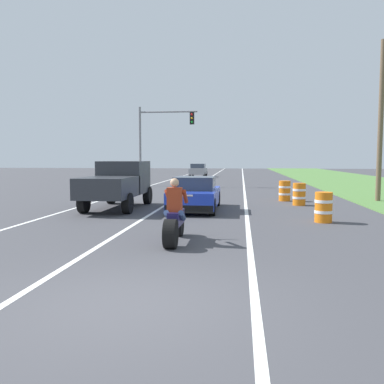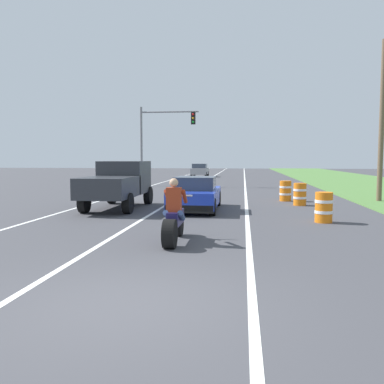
{
  "view_description": "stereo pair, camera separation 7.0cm",
  "coord_description": "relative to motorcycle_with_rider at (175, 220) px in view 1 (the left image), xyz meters",
  "views": [
    {
      "loc": [
        1.58,
        -5.54,
        2.1
      ],
      "look_at": [
        -0.02,
        7.7,
        1.0
      ],
      "focal_mm": 38.07,
      "sensor_mm": 36.0,
      "label": 1
    },
    {
      "loc": [
        1.65,
        -5.53,
        2.1
      ],
      "look_at": [
        -0.02,
        7.7,
        1.0
      ],
      "focal_mm": 38.07,
      "sensor_mm": 36.0,
      "label": 2
    }
  ],
  "objects": [
    {
      "name": "motorcycle_with_rider",
      "position": [
        0.0,
        0.0,
        0.0
      ],
      "size": [
        0.7,
        2.21,
        1.62
      ],
      "color": "black",
      "rests_on": "ground"
    },
    {
      "name": "utility_pole_roadside",
      "position": [
        8.21,
        10.67,
        3.24
      ],
      "size": [
        0.24,
        0.24,
        7.67
      ],
      "primitive_type": "cylinder",
      "color": "brown",
      "rests_on": "ground"
    },
    {
      "name": "construction_barrel_nearest",
      "position": [
        4.33,
        3.87,
        -0.09
      ],
      "size": [
        0.58,
        0.58,
        1.0
      ],
      "color": "orange",
      "rests_on": "ground"
    },
    {
      "name": "distant_car_far_ahead",
      "position": [
        -3.27,
        36.64,
        0.18
      ],
      "size": [
        1.8,
        4.0,
        1.5
      ],
      "color": "#99999E",
      "rests_on": "ground"
    },
    {
      "name": "construction_barrel_mid",
      "position": [
        4.22,
        8.75,
        -0.09
      ],
      "size": [
        0.58,
        0.58,
        1.0
      ],
      "color": "orange",
      "rests_on": "ground"
    },
    {
      "name": "lane_stripe_right_solid",
      "position": [
        1.85,
        15.69,
        -0.59
      ],
      "size": [
        0.14,
        120.0,
        0.01
      ],
      "primitive_type": "cube",
      "color": "white",
      "rests_on": "ground"
    },
    {
      "name": "pickup_truck_left_lane_dark_grey",
      "position": [
        -3.53,
        6.73,
        0.51
      ],
      "size": [
        2.02,
        4.8,
        1.98
      ],
      "color": "#2D3035",
      "rests_on": "ground"
    },
    {
      "name": "traffic_light_mast_near",
      "position": [
        -4.7,
        20.73,
        3.4
      ],
      "size": [
        4.49,
        0.34,
        6.0
      ],
      "color": "gray",
      "rests_on": "ground"
    },
    {
      "name": "construction_barrel_far",
      "position": [
        3.77,
        10.59,
        -0.09
      ],
      "size": [
        0.58,
        0.58,
        1.0
      ],
      "color": "orange",
      "rests_on": "ground"
    },
    {
      "name": "ground_plane",
      "position": [
        0.05,
        -4.31,
        -0.59
      ],
      "size": [
        160.0,
        160.0,
        0.0
      ],
      "primitive_type": "plane",
      "color": "#424247"
    },
    {
      "name": "sports_car_blue",
      "position": [
        -0.22,
        6.53,
        0.04
      ],
      "size": [
        1.84,
        4.3,
        1.37
      ],
      "color": "#1E38B2",
      "rests_on": "ground"
    },
    {
      "name": "lane_stripe_left_solid",
      "position": [
        -5.35,
        15.69,
        -0.59
      ],
      "size": [
        0.14,
        120.0,
        0.01
      ],
      "primitive_type": "cube",
      "color": "white",
      "rests_on": "ground"
    },
    {
      "name": "lane_stripe_centre_dashed",
      "position": [
        -1.75,
        15.69,
        -0.59
      ],
      "size": [
        0.14,
        120.0,
        0.01
      ],
      "primitive_type": "cube",
      "color": "white",
      "rests_on": "ground"
    }
  ]
}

